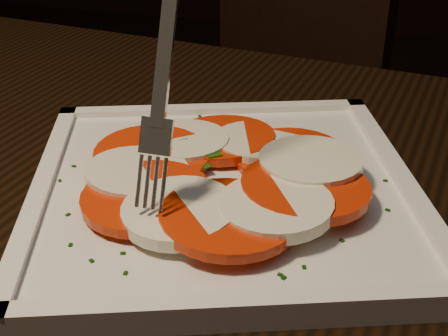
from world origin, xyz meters
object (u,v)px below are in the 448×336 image
Objects in this scene: chair at (270,85)px; plate at (224,192)px; table at (192,311)px; fork at (170,54)px.

plate is (0.14, -0.80, 0.22)m from chair.
chair reaches higher than table.
chair is at bearing 97.85° from table.
plate is at bearing 46.17° from fork.
chair is 4.93× the size of fork.
fork is at bearing -58.87° from chair.
plate is (0.02, 0.03, 0.11)m from table.
plate is at bearing -56.53° from chair.
table is 0.11m from plate.
fork reaches higher than chair.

